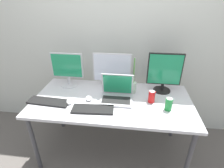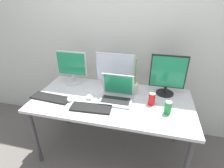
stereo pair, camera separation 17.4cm
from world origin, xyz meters
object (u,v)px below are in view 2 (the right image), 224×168
(keyboard_aux, at_px, (51,98))
(mouse_by_keyboard, at_px, (70,99))
(soda_can_near_keyboard, at_px, (152,99))
(monitor_center, at_px, (115,70))
(monitor_right, at_px, (168,75))
(bamboo_vase, at_px, (135,87))
(mouse_by_laptop, at_px, (89,97))
(monitor_left, at_px, (72,67))
(laptop_silver, at_px, (117,94))
(soda_can_by_laptop, at_px, (168,108))
(keyboard_main, at_px, (91,108))
(work_desk, at_px, (112,104))

(keyboard_aux, xyz_separation_m, mouse_by_keyboard, (0.21, 0.02, 0.01))
(keyboard_aux, xyz_separation_m, soda_can_near_keyboard, (1.03, 0.14, 0.05))
(monitor_center, relative_size, monitor_right, 0.98)
(bamboo_vase, bearing_deg, mouse_by_laptop, -154.84)
(monitor_center, bearing_deg, monitor_right, -2.85)
(monitor_left, xyz_separation_m, mouse_by_keyboard, (0.13, -0.38, -0.19))
(mouse_by_keyboard, bearing_deg, soda_can_near_keyboard, -8.86)
(laptop_silver, bearing_deg, monitor_left, 157.85)
(mouse_by_keyboard, bearing_deg, laptop_silver, -1.35)
(monitor_center, xyz_separation_m, bamboo_vase, (0.25, -0.10, -0.13))
(monitor_center, distance_m, soda_can_by_laptop, 0.72)
(monitor_left, xyz_separation_m, laptop_silver, (0.60, -0.24, -0.15))
(keyboard_aux, relative_size, mouse_by_laptop, 4.31)
(laptop_silver, distance_m, keyboard_aux, 0.70)
(keyboard_aux, height_order, soda_can_by_laptop, soda_can_by_laptop)
(mouse_by_keyboard, xyz_separation_m, soda_can_by_laptop, (0.97, 0.00, 0.05))
(monitor_center, xyz_separation_m, soda_can_near_keyboard, (0.44, -0.27, -0.15))
(monitor_left, height_order, monitor_right, monitor_right)
(keyboard_aux, bearing_deg, laptop_silver, 17.02)
(mouse_by_laptop, bearing_deg, laptop_silver, -7.43)
(monitor_left, xyz_separation_m, keyboard_main, (0.40, -0.47, -0.20))
(monitor_left, relative_size, monitor_right, 0.90)
(work_desk, relative_size, mouse_by_laptop, 16.56)
(monitor_left, height_order, monitor_center, monitor_center)
(soda_can_by_laptop, distance_m, bamboo_vase, 0.45)
(monitor_right, distance_m, mouse_by_keyboard, 1.05)
(monitor_center, bearing_deg, work_desk, -83.09)
(soda_can_by_laptop, bearing_deg, keyboard_main, -172.32)
(soda_can_near_keyboard, height_order, soda_can_by_laptop, same)
(mouse_by_laptop, bearing_deg, monitor_center, 38.94)
(monitor_left, bearing_deg, keyboard_main, -50.01)
(laptop_silver, xyz_separation_m, mouse_by_laptop, (-0.29, -0.05, -0.04))
(laptop_silver, distance_m, soda_can_near_keyboard, 0.36)
(keyboard_main, bearing_deg, keyboard_aux, 167.68)
(laptop_silver, distance_m, mouse_by_keyboard, 0.49)
(work_desk, xyz_separation_m, mouse_by_keyboard, (-0.42, -0.12, 0.08))
(work_desk, bearing_deg, monitor_right, 24.66)
(monitor_center, distance_m, monitor_right, 0.57)
(monitor_right, bearing_deg, keyboard_main, -146.54)
(monitor_right, relative_size, mouse_by_keyboard, 4.18)
(monitor_center, height_order, soda_can_near_keyboard, monitor_center)
(work_desk, height_order, monitor_right, monitor_right)
(soda_can_near_keyboard, xyz_separation_m, soda_can_by_laptop, (0.15, -0.12, 0.00))
(monitor_right, distance_m, soda_can_by_laptop, 0.40)
(monitor_left, xyz_separation_m, keyboard_aux, (-0.08, -0.40, -0.20))
(monitor_right, bearing_deg, monitor_center, 177.15)
(keyboard_main, bearing_deg, mouse_by_keyboard, 156.67)
(monitor_left, bearing_deg, laptop_silver, -22.15)
(monitor_left, bearing_deg, bamboo_vase, -6.47)
(work_desk, bearing_deg, monitor_center, 96.91)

